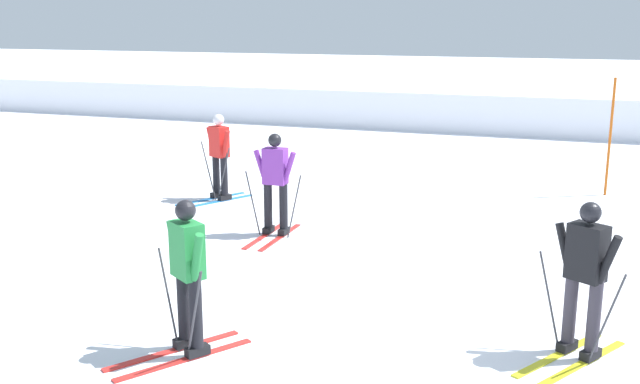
# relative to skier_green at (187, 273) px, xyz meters

# --- Properties ---
(ground_plane) EXTENTS (120.00, 120.00, 0.00)m
(ground_plane) POSITION_rel_skier_green_xyz_m (1.30, 1.45, -0.92)
(ground_plane) COLOR white
(far_snow_ridge) EXTENTS (80.00, 6.54, 1.22)m
(far_snow_ridge) POSITION_rel_skier_green_xyz_m (1.30, 19.68, -0.31)
(far_snow_ridge) COLOR white
(far_snow_ridge) RESTS_ON ground
(skier_green) EXTENTS (1.19, 1.54, 1.71)m
(skier_green) POSITION_rel_skier_green_xyz_m (0.00, 0.00, 0.00)
(skier_green) COLOR red
(skier_green) RESTS_ON ground
(skier_black) EXTENTS (1.13, 1.57, 1.71)m
(skier_black) POSITION_rel_skier_green_xyz_m (3.98, 1.31, 0.00)
(skier_black) COLOR gold
(skier_black) RESTS_ON ground
(skier_purple) EXTENTS (1.00, 1.60, 1.71)m
(skier_purple) POSITION_rel_skier_green_xyz_m (-0.86, 4.44, 0.00)
(skier_purple) COLOR red
(skier_purple) RESTS_ON ground
(skier_red) EXTENTS (1.10, 1.58, 1.71)m
(skier_red) POSITION_rel_skier_green_xyz_m (-2.86, 6.33, 0.00)
(skier_red) COLOR #237AC6
(skier_red) RESTS_ON ground
(trail_marker_pole) EXTENTS (0.05, 0.05, 2.39)m
(trail_marker_pole) POSITION_rel_skier_green_xyz_m (4.40, 9.31, 0.28)
(trail_marker_pole) COLOR #C65614
(trail_marker_pole) RESTS_ON ground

